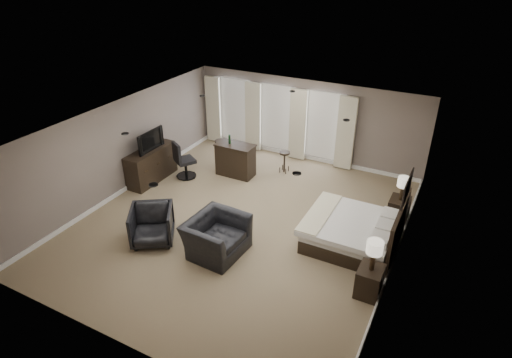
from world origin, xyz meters
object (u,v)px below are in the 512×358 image
at_px(lamp_near, 374,256).
at_px(desk_chair, 185,160).
at_px(bar_stool_left, 221,152).
at_px(bar_counter, 235,160).
at_px(nightstand_near, 369,281).
at_px(dresser, 151,165).
at_px(nightstand_far, 398,210).
at_px(tv, 149,147).
at_px(armchair_far, 152,224).
at_px(armchair_near, 216,231).
at_px(bed, 348,219).
at_px(bar_stool_right, 284,162).
at_px(lamp_far, 403,189).

relative_size(lamp_near, desk_chair, 0.57).
bearing_deg(bar_stool_left, bar_counter, -30.29).
relative_size(nightstand_near, bar_counter, 0.54).
height_order(lamp_near, dresser, lamp_near).
xyz_separation_m(lamp_near, bar_counter, (-4.88, 3.22, -0.45)).
distance_m(nightstand_far, lamp_near, 2.97).
height_order(tv, armchair_far, tv).
bearing_deg(dresser, lamp_near, -14.60).
height_order(lamp_near, armchair_near, lamp_near).
height_order(nightstand_far, bar_stool_left, bar_stool_left).
relative_size(bed, nightstand_near, 3.23).
height_order(nightstand_near, dresser, dresser).
bearing_deg(bar_stool_right, lamp_near, -48.08).
distance_m(tv, armchair_far, 3.15).
bearing_deg(nightstand_near, desk_chair, 158.57).
bearing_deg(bar_counter, bed, -23.89).
relative_size(nightstand_far, dresser, 0.38).
bearing_deg(lamp_far, nightstand_near, -90.00).
relative_size(lamp_far, bar_stool_left, 0.77).
bearing_deg(bed, armchair_far, -153.39).
xyz_separation_m(nightstand_near, bar_counter, (-4.88, 3.22, 0.19)).
xyz_separation_m(tv, bar_stool_left, (1.26, 1.87, -0.66)).
relative_size(nightstand_far, armchair_near, 0.49).
relative_size(bar_counter, desk_chair, 1.00).
bearing_deg(tv, bar_stool_right, -55.51).
bearing_deg(lamp_near, nightstand_far, 90.00).
xyz_separation_m(lamp_far, tv, (-6.92, -1.10, 0.11)).
height_order(lamp_far, bar_stool_left, lamp_far).
bearing_deg(armchair_far, desk_chair, 78.94).
height_order(nightstand_near, bar_counter, bar_counter).
height_order(tv, bar_counter, tv).
xyz_separation_m(bed, nightstand_far, (0.89, 1.45, -0.32)).
distance_m(armchair_near, bar_stool_left, 4.53).
height_order(dresser, bar_counter, bar_counter).
distance_m(nightstand_far, bar_counter, 4.89).
bearing_deg(desk_chair, nightstand_far, -143.51).
distance_m(lamp_far, bar_stool_left, 5.74).
xyz_separation_m(nightstand_near, tv, (-6.92, 1.80, 0.74)).
bearing_deg(lamp_far, bar_stool_right, 162.40).
height_order(lamp_near, desk_chair, lamp_near).
relative_size(nightstand_near, bar_stool_right, 0.92).
relative_size(armchair_far, bar_stool_right, 1.43).
xyz_separation_m(bed, armchair_far, (-4.05, -2.03, -0.16)).
xyz_separation_m(armchair_near, desk_chair, (-2.74, 2.66, 0.00)).
relative_size(armchair_near, armchair_far, 1.35).
height_order(lamp_near, lamp_far, lamp_near).
distance_m(lamp_near, armchair_near, 3.42).
bearing_deg(bar_stool_left, nightstand_near, -32.98).
bearing_deg(lamp_far, lamp_near, -90.00).
distance_m(lamp_near, bar_stool_left, 6.77).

